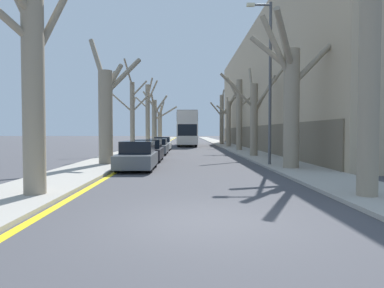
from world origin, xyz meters
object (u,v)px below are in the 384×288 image
object	(u,v)px
lamp_post	(269,76)
street_tree_right_0	(370,60)
street_tree_right_1	(290,95)
street_tree_right_5	(222,118)
street_tree_left_5	(160,124)
street_tree_left_0	(29,65)
parked_car_2	(157,147)
parked_car_1	(149,151)
parked_car_3	(162,144)
street_tree_left_3	(148,114)
street_tree_left_4	(154,120)
street_tree_left_2	(132,113)
street_tree_right_4	(229,119)
street_tree_left_1	(107,109)
double_decker_bus	(187,127)
street_tree_right_3	(239,112)
street_tree_right_2	(254,113)
parked_car_0	(137,156)

from	to	relation	value
lamp_post	street_tree_right_0	bearing A→B (deg)	-86.36
street_tree_right_1	street_tree_right_5	size ratio (longest dim) A/B	0.96
street_tree_left_5	street_tree_right_0	size ratio (longest dim) A/B	0.93
street_tree_left_0	parked_car_2	size ratio (longest dim) A/B	1.75
parked_car_1	parked_car_3	size ratio (longest dim) A/B	1.03
street_tree_left_3	parked_car_2	size ratio (longest dim) A/B	1.71
street_tree_left_4	lamp_post	bearing A→B (deg)	-73.35
street_tree_left_2	street_tree_right_1	world-z (taller)	street_tree_right_1
street_tree_left_4	street_tree_right_4	bearing A→B (deg)	-35.40
street_tree_left_1	lamp_post	world-z (taller)	lamp_post
double_decker_bus	street_tree_right_3	bearing A→B (deg)	-67.98
street_tree_right_1	street_tree_right_5	bearing A→B (deg)	89.89
street_tree_right_1	street_tree_left_1	bearing A→B (deg)	165.45
street_tree_left_5	lamp_post	world-z (taller)	lamp_post
street_tree_left_5	parked_car_3	size ratio (longest dim) A/B	1.84
street_tree_left_1	lamp_post	distance (m)	9.20
street_tree_right_4	street_tree_right_2	bearing A→B (deg)	-90.53
street_tree_left_4	street_tree_left_5	bearing A→B (deg)	89.49
street_tree_right_4	lamp_post	size ratio (longest dim) A/B	0.85
street_tree_left_0	double_decker_bus	xyz separation A→B (m)	(4.62, 36.84, -1.23)
street_tree_left_1	street_tree_left_3	bearing A→B (deg)	89.59
street_tree_left_5	street_tree_right_3	size ratio (longest dim) A/B	0.92
street_tree_left_2	parked_car_1	bearing A→B (deg)	-72.79
street_tree_right_5	parked_car_0	bearing A→B (deg)	-103.24
street_tree_left_0	street_tree_right_1	distance (m)	11.95
street_tree_left_2	street_tree_right_4	xyz separation A→B (m)	(9.96, 12.66, -0.04)
street_tree_left_2	street_tree_right_2	size ratio (longest dim) A/B	1.09
street_tree_left_2	lamp_post	xyz separation A→B (m)	(9.17, -10.69, 1.46)
street_tree_right_0	parked_car_3	world-z (taller)	street_tree_right_0
street_tree_left_1	lamp_post	xyz separation A→B (m)	(9.01, -0.67, 1.75)
street_tree_right_1	street_tree_left_2	bearing A→B (deg)	128.07
street_tree_left_0	lamp_post	world-z (taller)	lamp_post
street_tree_left_0	street_tree_left_1	world-z (taller)	street_tree_left_0
street_tree_left_4	street_tree_left_5	xyz separation A→B (m)	(0.09, 9.96, -0.37)
street_tree_left_5	street_tree_left_0	bearing A→B (deg)	-90.01
street_tree_left_3	double_decker_bus	xyz separation A→B (m)	(4.49, 7.81, -1.36)
street_tree_right_3	street_tree_right_4	bearing A→B (deg)	89.78
double_decker_bus	street_tree_right_4	bearing A→B (deg)	-41.67
parked_car_2	street_tree_right_2	bearing A→B (deg)	-22.63
street_tree_right_0	street_tree_left_5	bearing A→B (deg)	100.93
street_tree_right_1	parked_car_1	world-z (taller)	street_tree_right_1
street_tree_left_1	street_tree_left_5	xyz separation A→B (m)	(0.02, 39.64, 0.08)
street_tree_right_4	lamp_post	xyz separation A→B (m)	(-0.78, -23.35, 1.50)
street_tree_left_3	double_decker_bus	size ratio (longest dim) A/B	0.67
street_tree_right_0	parked_car_1	distance (m)	15.33
double_decker_bus	parked_car_2	size ratio (longest dim) A/B	2.54
street_tree_left_1	street_tree_right_1	bearing A→B (deg)	-14.55
street_tree_right_4	street_tree_left_3	bearing A→B (deg)	-161.58
double_decker_bus	parked_car_3	distance (m)	11.67
street_tree_right_4	street_tree_right_3	bearing A→B (deg)	-90.22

